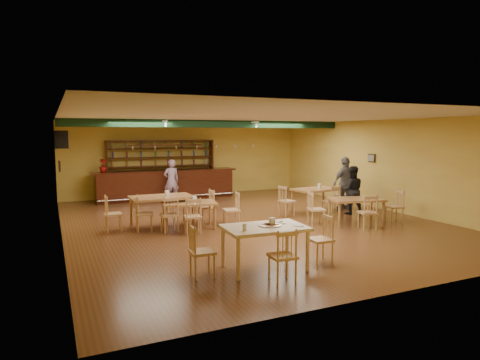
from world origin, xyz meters
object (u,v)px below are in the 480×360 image
dining_table_c (189,215)px  near_table (265,248)px  dining_table_a (162,211)px  dining_table_d (356,211)px  dining_table_b (316,200)px  bar_counter (166,185)px  patron_right_a (352,190)px  patron_bar (171,181)px

dining_table_c → near_table: size_ratio=0.94×
dining_table_a → dining_table_d: 5.42m
dining_table_b → near_table: 6.20m
dining_table_c → near_table: 3.88m
dining_table_d → near_table: (-4.21, -2.48, 0.05)m
bar_counter → near_table: bar_counter is taller
dining_table_d → near_table: 4.88m
dining_table_a → dining_table_b: size_ratio=1.10×
bar_counter → dining_table_d: 7.68m
dining_table_d → patron_right_a: size_ratio=0.95×
dining_table_b → dining_table_d: bearing=-99.4°
bar_counter → patron_right_a: bearing=-50.2°
bar_counter → patron_right_a: (4.56, -5.48, 0.20)m
patron_bar → dining_table_d: bearing=117.9°
dining_table_b → near_table: bearing=-141.4°
dining_table_b → near_table: near_table is taller
dining_table_d → dining_table_b: bearing=103.0°
patron_bar → patron_right_a: (4.57, -4.66, -0.03)m
dining_table_b → near_table: size_ratio=1.00×
dining_table_d → near_table: near_table is taller
dining_table_b → patron_right_a: patron_right_a is taller
patron_bar → dining_table_a: bearing=66.9°
dining_table_a → patron_right_a: 5.97m
dining_table_d → patron_bar: 6.98m
near_table → patron_right_a: (5.05, 3.71, 0.35)m
dining_table_b → dining_table_c: (-4.51, -0.64, -0.02)m
bar_counter → dining_table_d: (3.72, -6.71, -0.20)m
dining_table_d → patron_bar: (-3.73, 5.89, 0.43)m
dining_table_c → dining_table_d: 4.68m
dining_table_c → dining_table_d: bearing=-7.5°
bar_counter → near_table: size_ratio=3.64×
bar_counter → dining_table_b: 6.01m
near_table → patron_bar: (0.48, 8.37, 0.39)m
dining_table_c → patron_right_a: (5.31, -0.16, 0.41)m
dining_table_c → patron_right_a: patron_right_a is taller
dining_table_b → dining_table_d: size_ratio=1.05×
dining_table_c → patron_right_a: bearing=8.1°
near_table → patron_bar: bearing=90.1°
bar_counter → dining_table_a: 4.99m
bar_counter → dining_table_a: size_ratio=3.31×
dining_table_a → dining_table_d: dining_table_a is taller
dining_table_c → patron_bar: (0.74, 4.50, 0.44)m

